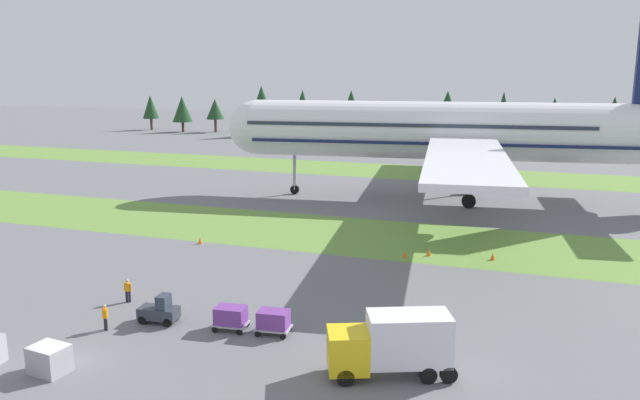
{
  "coord_description": "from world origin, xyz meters",
  "views": [
    {
      "loc": [
        24.87,
        -26.62,
        16.71
      ],
      "look_at": [
        5.31,
        30.7,
        4.0
      ],
      "focal_mm": 35.49,
      "sensor_mm": 36.0,
      "label": 1
    }
  ],
  "objects_px": {
    "airliner": "(449,130)",
    "taxiway_marker_3": "(404,254)",
    "taxiway_marker_0": "(493,256)",
    "taxiway_marker_2": "(200,241)",
    "catering_truck": "(392,343)",
    "taxiway_marker_1": "(429,252)",
    "cargo_dolly_lead": "(231,316)",
    "uld_container_2": "(49,359)",
    "baggage_tug": "(160,311)",
    "cargo_dolly_second": "(273,320)",
    "ground_crew_loader": "(128,290)",
    "ground_crew_marshaller": "(105,316)"
  },
  "relations": [
    {
      "from": "airliner",
      "to": "taxiway_marker_3",
      "type": "height_order",
      "value": "airliner"
    },
    {
      "from": "taxiway_marker_0",
      "to": "taxiway_marker_2",
      "type": "bearing_deg",
      "value": -172.2
    },
    {
      "from": "catering_truck",
      "to": "taxiway_marker_1",
      "type": "bearing_deg",
      "value": -17.9
    },
    {
      "from": "cargo_dolly_lead",
      "to": "uld_container_2",
      "type": "bearing_deg",
      "value": 135.71
    },
    {
      "from": "taxiway_marker_2",
      "to": "uld_container_2",
      "type": "bearing_deg",
      "value": -78.67
    },
    {
      "from": "baggage_tug",
      "to": "taxiway_marker_1",
      "type": "relative_size",
      "value": 4.39
    },
    {
      "from": "baggage_tug",
      "to": "cargo_dolly_lead",
      "type": "xyz_separation_m",
      "value": [
        5.0,
        0.5,
        0.1
      ]
    },
    {
      "from": "airliner",
      "to": "taxiway_marker_2",
      "type": "relative_size",
      "value": 116.95
    },
    {
      "from": "catering_truck",
      "to": "taxiway_marker_0",
      "type": "xyz_separation_m",
      "value": [
        3.82,
        24.03,
        -1.63
      ]
    },
    {
      "from": "baggage_tug",
      "to": "catering_truck",
      "type": "xyz_separation_m",
      "value": [
        16.27,
        -2.3,
        1.14
      ]
    },
    {
      "from": "cargo_dolly_second",
      "to": "catering_truck",
      "type": "relative_size",
      "value": 0.32
    },
    {
      "from": "cargo_dolly_second",
      "to": "ground_crew_loader",
      "type": "bearing_deg",
      "value": 76.15
    },
    {
      "from": "baggage_tug",
      "to": "taxiway_marker_0",
      "type": "relative_size",
      "value": 4.15
    },
    {
      "from": "airliner",
      "to": "uld_container_2",
      "type": "distance_m",
      "value": 57.21
    },
    {
      "from": "cargo_dolly_second",
      "to": "taxiway_marker_3",
      "type": "bearing_deg",
      "value": -19.28
    },
    {
      "from": "taxiway_marker_1",
      "to": "ground_crew_marshaller",
      "type": "bearing_deg",
      "value": -126.34
    },
    {
      "from": "taxiway_marker_1",
      "to": "baggage_tug",
      "type": "bearing_deg",
      "value": -124.46
    },
    {
      "from": "cargo_dolly_lead",
      "to": "cargo_dolly_second",
      "type": "distance_m",
      "value": 2.9
    },
    {
      "from": "uld_container_2",
      "to": "ground_crew_marshaller",
      "type": "bearing_deg",
      "value": 97.56
    },
    {
      "from": "airliner",
      "to": "taxiway_marker_1",
      "type": "distance_m",
      "value": 26.98
    },
    {
      "from": "baggage_tug",
      "to": "uld_container_2",
      "type": "xyz_separation_m",
      "value": [
        -1.88,
        -8.11,
        -0.03
      ]
    },
    {
      "from": "ground_crew_loader",
      "to": "taxiway_marker_1",
      "type": "height_order",
      "value": "ground_crew_loader"
    },
    {
      "from": "taxiway_marker_2",
      "to": "ground_crew_marshaller",
      "type": "bearing_deg",
      "value": -77.59
    },
    {
      "from": "cargo_dolly_second",
      "to": "ground_crew_loader",
      "type": "xyz_separation_m",
      "value": [
        -12.19,
        1.75,
        0.03
      ]
    },
    {
      "from": "catering_truck",
      "to": "taxiway_marker_2",
      "type": "height_order",
      "value": "catering_truck"
    },
    {
      "from": "baggage_tug",
      "to": "taxiway_marker_0",
      "type": "height_order",
      "value": "baggage_tug"
    },
    {
      "from": "baggage_tug",
      "to": "taxiway_marker_2",
      "type": "relative_size",
      "value": 4.39
    },
    {
      "from": "taxiway_marker_1",
      "to": "uld_container_2",
      "type": "bearing_deg",
      "value": -119.25
    },
    {
      "from": "ground_crew_marshaller",
      "to": "taxiway_marker_2",
      "type": "bearing_deg",
      "value": 138.97
    },
    {
      "from": "catering_truck",
      "to": "ground_crew_loader",
      "type": "bearing_deg",
      "value": 54.57
    },
    {
      "from": "baggage_tug",
      "to": "catering_truck",
      "type": "distance_m",
      "value": 16.47
    },
    {
      "from": "airliner",
      "to": "ground_crew_marshaller",
      "type": "relative_size",
      "value": 41.58
    },
    {
      "from": "catering_truck",
      "to": "taxiway_marker_0",
      "type": "relative_size",
      "value": 11.17
    },
    {
      "from": "ground_crew_loader",
      "to": "taxiway_marker_2",
      "type": "bearing_deg",
      "value": -88.48
    },
    {
      "from": "ground_crew_marshaller",
      "to": "uld_container_2",
      "type": "distance_m",
      "value": 5.97
    },
    {
      "from": "cargo_dolly_lead",
      "to": "uld_container_2",
      "type": "height_order",
      "value": "uld_container_2"
    },
    {
      "from": "taxiway_marker_2",
      "to": "baggage_tug",
      "type": "bearing_deg",
      "value": -68.46
    },
    {
      "from": "catering_truck",
      "to": "ground_crew_loader",
      "type": "relative_size",
      "value": 4.2
    },
    {
      "from": "taxiway_marker_1",
      "to": "taxiway_marker_2",
      "type": "height_order",
      "value": "same"
    },
    {
      "from": "catering_truck",
      "to": "baggage_tug",
      "type": "bearing_deg",
      "value": 59.74
    },
    {
      "from": "airliner",
      "to": "baggage_tug",
      "type": "distance_m",
      "value": 48.98
    },
    {
      "from": "uld_container_2",
      "to": "taxiway_marker_3",
      "type": "xyz_separation_m",
      "value": [
        14.4,
        28.06,
        -0.49
      ]
    },
    {
      "from": "baggage_tug",
      "to": "taxiway_marker_3",
      "type": "distance_m",
      "value": 23.55
    },
    {
      "from": "airliner",
      "to": "taxiway_marker_1",
      "type": "bearing_deg",
      "value": 176.7
    },
    {
      "from": "ground_crew_loader",
      "to": "uld_container_2",
      "type": "relative_size",
      "value": 0.87
    },
    {
      "from": "uld_container_2",
      "to": "baggage_tug",
      "type": "bearing_deg",
      "value": 76.98
    },
    {
      "from": "ground_crew_marshaller",
      "to": "taxiway_marker_1",
      "type": "xyz_separation_m",
      "value": [
        17.16,
        23.33,
        -0.64
      ]
    },
    {
      "from": "taxiway_marker_1",
      "to": "taxiway_marker_3",
      "type": "xyz_separation_m",
      "value": [
        -1.98,
        -1.19,
        -0.01
      ]
    },
    {
      "from": "cargo_dolly_lead",
      "to": "taxiway_marker_2",
      "type": "relative_size",
      "value": 3.78
    },
    {
      "from": "uld_container_2",
      "to": "taxiway_marker_3",
      "type": "relative_size",
      "value": 3.38
    }
  ]
}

